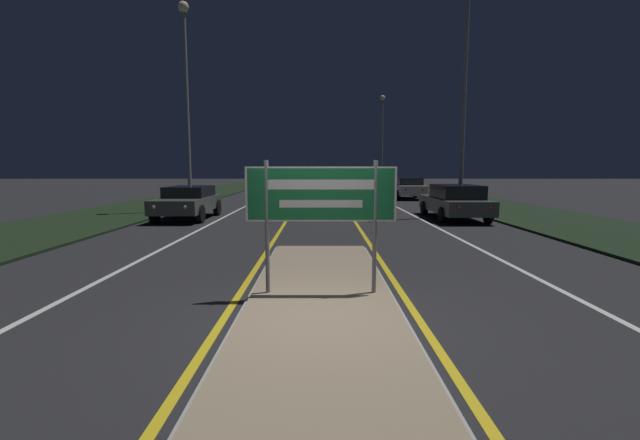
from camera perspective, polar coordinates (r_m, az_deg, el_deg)
name	(u,v)px	position (r m, az deg, el deg)	size (l,w,h in m)	color
ground_plane	(320,319)	(6.24, 0.04, -13.02)	(160.00, 160.00, 0.00)	#232326
median_island	(320,296)	(7.14, 0.02, -10.06)	(2.39, 8.55, 0.10)	#999993
verge_left	(163,203)	(27.63, -20.20, 2.18)	(5.00, 100.00, 0.08)	black
verge_right	(476,203)	(27.64, 20.05, 2.19)	(5.00, 100.00, 0.08)	black
centre_line_yellow_left	(300,198)	(30.97, -2.64, 3.00)	(0.12, 70.00, 0.01)	gold
centre_line_yellow_right	(339,198)	(30.97, 2.49, 3.00)	(0.12, 70.00, 0.01)	gold
lane_line_white_left	(261,198)	(31.22, -7.82, 2.98)	(0.12, 70.00, 0.01)	silver
lane_line_white_right	(377,198)	(31.22, 7.67, 2.98)	(0.12, 70.00, 0.01)	silver
edge_line_white_left	(220,198)	(31.76, -13.20, 2.92)	(0.10, 70.00, 0.01)	silver
edge_line_white_right	(419,198)	(31.77, 13.04, 2.93)	(0.10, 70.00, 0.01)	silver
highway_sign	(320,199)	(6.84, 0.02, 2.76)	(2.42, 0.07, 2.15)	gray
streetlight_left_near	(185,84)	(21.54, -17.52, 16.88)	(0.49, 0.49, 9.60)	gray
streetlight_right_near	(465,58)	(20.20, 18.74, 19.80)	(0.50, 0.50, 10.99)	gray
streetlight_right_far	(381,129)	(46.10, 8.18, 11.87)	(0.52, 0.52, 9.64)	gray
car_receding_0	(454,201)	(18.79, 17.42, 2.42)	(1.99, 4.81, 1.44)	#4C514C
car_receding_1	(407,188)	(30.35, 11.48, 4.25)	(1.94, 4.49, 1.47)	silver
car_receding_2	(384,185)	(37.53, 8.48, 4.69)	(2.01, 4.51, 1.31)	navy
car_approaching_0	(188,201)	(18.86, -17.25, 2.41)	(2.00, 4.48, 1.36)	#4C514C
car_approaching_1	(284,188)	(30.48, -4.77, 4.32)	(1.96, 4.12, 1.41)	#B7B7BC
car_approaching_2	(293,182)	(42.56, -3.61, 5.12)	(1.94, 4.61, 1.49)	maroon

